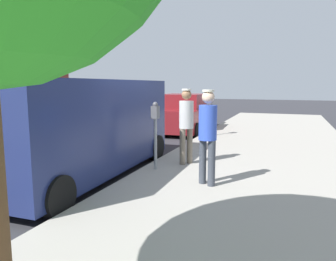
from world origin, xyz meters
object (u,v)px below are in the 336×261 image
pedestrian_in_gray (186,121)px  parking_meter_near (155,124)px  parked_van (82,125)px  parked_sedan_ahead (185,115)px  pedestrian_in_blue (208,131)px  parking_meter_far (210,108)px

pedestrian_in_gray → parking_meter_near: bearing=-123.5°
pedestrian_in_gray → parked_van: bearing=-145.6°
parked_van → parked_sedan_ahead: 7.45m
pedestrian_in_blue → parked_van: parked_van is taller
parking_meter_near → parked_sedan_ahead: (-1.51, 6.82, -0.43)m
parking_meter_near → pedestrian_in_blue: pedestrian_in_blue is taller
parking_meter_near → parking_meter_far: (0.00, 5.15, 0.00)m
parked_sedan_ahead → parking_meter_far: bearing=-47.9°
pedestrian_in_blue → pedestrian_in_gray: size_ratio=1.00×
parking_meter_near → parking_meter_far: bearing=90.0°
parked_sedan_ahead → parking_meter_near: bearing=-77.5°
pedestrian_in_gray → parking_meter_far: bearing=96.3°
parking_meter_far → pedestrian_in_blue: 5.98m
parked_sedan_ahead → parked_van: bearing=-89.9°
pedestrian_in_blue → parking_meter_near: bearing=153.3°
pedestrian_in_gray → parked_van: parked_van is taller
parking_meter_near → pedestrian_in_blue: size_ratio=0.84×
parking_meter_near → parked_van: 1.62m
parking_meter_far → parked_van: size_ratio=0.29×
parked_van → parked_sedan_ahead: size_ratio=1.17×
parking_meter_near → parked_sedan_ahead: size_ratio=0.34×
parking_meter_near → pedestrian_in_blue: bearing=-26.7°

